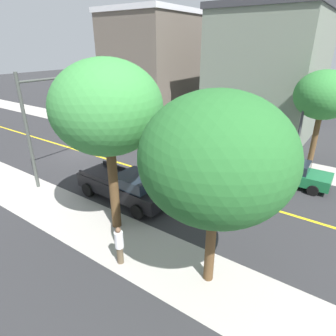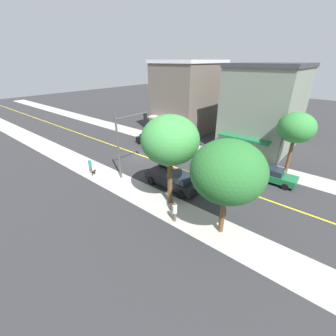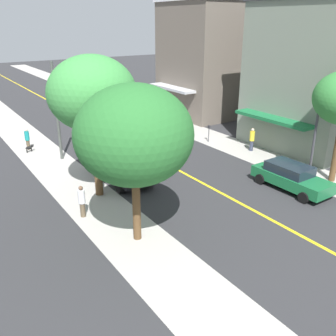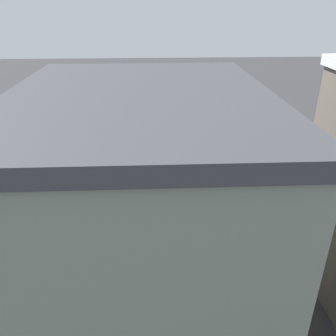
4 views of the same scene
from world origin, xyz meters
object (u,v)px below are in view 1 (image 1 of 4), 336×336
at_px(traffic_light_mast, 44,112).
at_px(parking_meter, 176,136).
at_px(black_sedan_left_curb, 98,128).
at_px(pedestrian_white_shirt, 119,245).
at_px(street_tree_left_near, 324,96).
at_px(green_sedan_left_curb, 289,171).
at_px(street_lamp, 301,125).
at_px(street_tree_right_corner, 217,158).
at_px(fire_hydrant, 123,129).
at_px(street_tree_left_far, 107,108).
at_px(pedestrian_yellow_shirt, 221,139).
at_px(black_pickup_truck, 126,186).

bearing_deg(traffic_light_mast, parking_meter, -15.49).
height_order(parking_meter, black_sedan_left_curb, black_sedan_left_curb).
height_order(black_sedan_left_curb, pedestrian_white_shirt, pedestrian_white_shirt).
xyz_separation_m(street_tree_left_near, green_sedan_left_curb, (3.21, -0.67, -4.37)).
height_order(street_lamp, black_sedan_left_curb, street_lamp).
distance_m(street_lamp, black_sedan_left_curb, 17.75).
bearing_deg(parking_meter, street_lamp, 90.58).
relative_size(street_tree_right_corner, green_sedan_left_curb, 1.48).
bearing_deg(black_sedan_left_curb, pedestrian_white_shirt, -41.29).
distance_m(fire_hydrant, parking_meter, 6.48).
xyz_separation_m(street_tree_left_far, black_sedan_left_curb, (-9.79, -11.97, -4.99)).
xyz_separation_m(street_tree_left_near, pedestrian_yellow_shirt, (-0.01, -6.96, -4.23)).
bearing_deg(fire_hydrant, street_tree_right_corner, 52.30).
height_order(street_lamp, green_sedan_left_curb, street_lamp).
distance_m(green_sedan_left_curb, pedestrian_yellow_shirt, 7.07).
relative_size(fire_hydrant, pedestrian_white_shirt, 0.50).
relative_size(street_tree_left_far, black_pickup_truck, 1.33).
height_order(black_sedan_left_curb, pedestrian_yellow_shirt, pedestrian_yellow_shirt).
bearing_deg(pedestrian_yellow_shirt, traffic_light_mast, -71.66).
relative_size(street_tree_right_corner, street_tree_left_far, 0.91).
bearing_deg(parking_meter, fire_hydrant, -91.51).
relative_size(street_lamp, pedestrian_yellow_shirt, 2.97).
distance_m(traffic_light_mast, street_lamp, 16.26).
height_order(street_tree_right_corner, black_sedan_left_curb, street_tree_right_corner).
bearing_deg(pedestrian_yellow_shirt, street_lamp, 36.56).
bearing_deg(pedestrian_yellow_shirt, street_tree_right_corner, -18.68).
height_order(fire_hydrant, parking_meter, parking_meter).
bearing_deg(pedestrian_white_shirt, black_sedan_left_curb, -128.25).
relative_size(parking_meter, street_lamp, 0.27).
xyz_separation_m(street_lamp, black_pickup_truck, (9.65, -6.80, -2.46)).
bearing_deg(street_tree_right_corner, pedestrian_white_shirt, -68.78).
xyz_separation_m(black_sedan_left_curb, pedestrian_yellow_shirt, (-3.19, 11.35, 0.12)).
relative_size(street_tree_left_near, street_tree_right_corner, 0.96).
relative_size(street_tree_left_far, parking_meter, 5.53).
bearing_deg(black_sedan_left_curb, green_sedan_left_curb, -1.64).
relative_size(traffic_light_mast, green_sedan_left_curb, 1.44).
bearing_deg(parking_meter, traffic_light_mast, -15.49).
bearing_deg(street_tree_right_corner, fire_hydrant, -127.70).
xyz_separation_m(street_tree_left_near, street_tree_left_far, (12.97, -6.34, 0.64)).
distance_m(black_sedan_left_curb, pedestrian_white_shirt, 18.12).
xyz_separation_m(street_tree_left_near, black_sedan_left_curb, (3.18, -18.30, -4.35)).
bearing_deg(fire_hydrant, street_tree_left_near, 93.71).
height_order(street_tree_right_corner, traffic_light_mast, street_tree_right_corner).
bearing_deg(fire_hydrant, traffic_light_mast, 19.29).
xyz_separation_m(street_tree_left_near, parking_meter, (1.27, -10.55, -4.24)).
bearing_deg(pedestrian_white_shirt, traffic_light_mast, -108.55).
xyz_separation_m(street_tree_right_corner, traffic_light_mast, (-1.98, -12.36, -0.46)).
bearing_deg(green_sedan_left_curb, parking_meter, 168.20).
relative_size(street_tree_left_near, black_sedan_left_curb, 1.55).
bearing_deg(pedestrian_white_shirt, parking_meter, -153.91).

